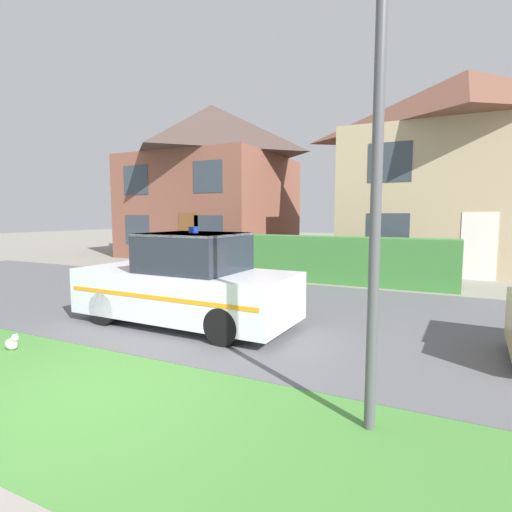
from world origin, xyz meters
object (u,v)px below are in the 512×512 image
Objects in this scene: police_car at (187,284)px; house_right at (463,169)px; street_lamp at (380,86)px; house_left at (212,179)px; cat at (12,343)px; wheelie_bin at (223,257)px.

house_right reaches higher than police_car.
house_right is 1.59× the size of street_lamp.
cat is at bearing -69.80° from house_left.
wheelie_bin is at bearing -54.52° from house_left.
house_right reaches higher than street_lamp.
house_left is at bearing 127.06° from street_lamp.
street_lamp is at bearing -94.06° from house_right.
street_lamp is (3.68, -2.21, 2.37)m from police_car.
cat is 8.74m from wheelie_bin.
house_right is (11.19, -0.35, -0.08)m from house_left.
house_left is at bearing 178.23° from house_right.
police_car is at bearing -66.98° from wheelie_bin.
house_left is 0.87× the size of house_right.
police_car reaches higher than cat.
house_right is at bearing -1.77° from house_left.
house_right is 13.28m from street_lamp.
cat is 15.02m from house_left.
house_left is 1.38× the size of street_lamp.
police_car is 13.47m from house_left.
cat is 15.12m from house_right.
house_left is 17.02m from street_lamp.
wheelie_bin is (-2.97, 6.31, -0.25)m from police_car.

